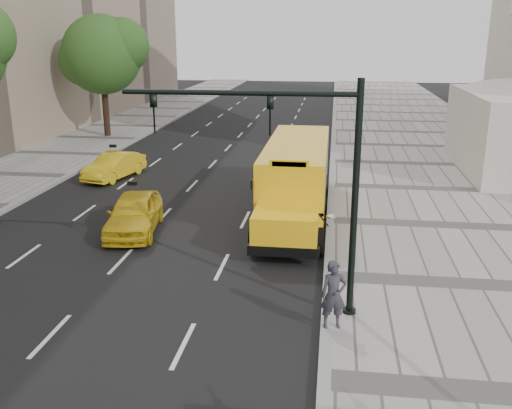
# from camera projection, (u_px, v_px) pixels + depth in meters

# --- Properties ---
(ground) EXTENTS (140.00, 140.00, 0.00)m
(ground) POSITION_uv_depth(u_px,v_px,m) (187.00, 217.00, 23.94)
(ground) COLOR black
(ground) RESTS_ON ground
(sidewalk_museum) EXTENTS (12.00, 140.00, 0.15)m
(sidewalk_museum) POSITION_uv_depth(u_px,v_px,m) (484.00, 228.00, 22.36)
(sidewalk_museum) COLOR #989590
(sidewalk_museum) RESTS_ON ground
(curb_museum) EXTENTS (0.30, 140.00, 0.15)m
(curb_museum) POSITION_uv_depth(u_px,v_px,m) (330.00, 222.00, 23.14)
(curb_museum) COLOR gray
(curb_museum) RESTS_ON ground
(curb_far) EXTENTS (0.30, 140.00, 0.15)m
(curb_far) POSITION_uv_depth(u_px,v_px,m) (9.00, 208.00, 24.96)
(curb_far) COLOR gray
(curb_far) RESTS_ON ground
(tree_c) EXTENTS (6.27, 5.57, 8.72)m
(tree_c) POSITION_uv_depth(u_px,v_px,m) (103.00, 54.00, 40.27)
(tree_c) COLOR black
(tree_c) RESTS_ON ground
(school_bus) EXTENTS (2.96, 11.56, 3.19)m
(school_bus) POSITION_uv_depth(u_px,v_px,m) (297.00, 172.00, 24.14)
(school_bus) COLOR yellow
(school_bus) RESTS_ON ground
(taxi_near) EXTENTS (2.43, 4.67, 1.52)m
(taxi_near) POSITION_uv_depth(u_px,v_px,m) (134.00, 213.00, 21.95)
(taxi_near) COLOR gold
(taxi_near) RESTS_ON ground
(taxi_far) EXTENTS (2.34, 4.32, 1.35)m
(taxi_far) POSITION_uv_depth(u_px,v_px,m) (114.00, 166.00, 30.11)
(taxi_far) COLOR gold
(taxi_far) RESTS_ON ground
(pedestrian) EXTENTS (0.74, 0.57, 1.81)m
(pedestrian) POSITION_uv_depth(u_px,v_px,m) (333.00, 295.00, 14.48)
(pedestrian) COLOR #302F37
(pedestrian) RESTS_ON sidewalk_museum
(traffic_signal) EXTENTS (6.18, 0.36, 6.40)m
(traffic_signal) POSITION_uv_depth(u_px,v_px,m) (301.00, 169.00, 14.54)
(traffic_signal) COLOR black
(traffic_signal) RESTS_ON ground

